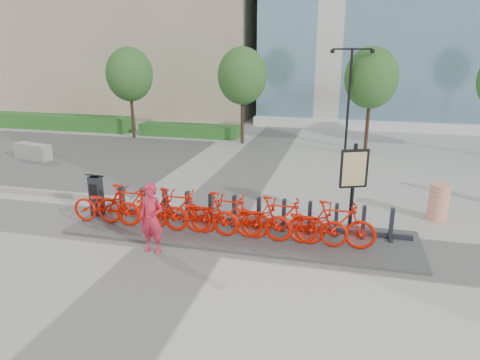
% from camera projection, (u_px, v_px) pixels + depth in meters
% --- Properties ---
extents(ground, '(120.00, 120.00, 0.00)m').
position_uv_depth(ground, '(192.00, 234.00, 11.96)').
color(ground, '#BBBAB3').
extents(gravel_patch, '(14.00, 14.00, 0.00)m').
position_uv_depth(gravel_patch, '(48.00, 155.00, 20.77)').
color(gravel_patch, '#444444').
rests_on(gravel_patch, ground).
extents(hedge_a, '(10.00, 1.40, 0.90)m').
position_uv_depth(hedge_a, '(60.00, 122.00, 27.60)').
color(hedge_a, '#1C6421').
rests_on(hedge_a, ground).
extents(hedge_b, '(6.00, 1.20, 0.70)m').
position_uv_depth(hedge_b, '(190.00, 130.00, 25.26)').
color(hedge_b, '#1C6421').
rests_on(hedge_b, ground).
extents(tree_0, '(2.60, 2.60, 5.10)m').
position_uv_depth(tree_0, '(130.00, 74.00, 23.89)').
color(tree_0, '#4D3224').
rests_on(tree_0, ground).
extents(tree_1, '(2.60, 2.60, 5.10)m').
position_uv_depth(tree_1, '(242.00, 76.00, 22.39)').
color(tree_1, '#4D3224').
rests_on(tree_1, ground).
extents(tree_2, '(2.60, 2.60, 5.10)m').
position_uv_depth(tree_2, '(371.00, 78.00, 20.88)').
color(tree_2, '#4D3224').
rests_on(tree_2, ground).
extents(streetlamp, '(2.00, 0.20, 5.00)m').
position_uv_depth(streetlamp, '(349.00, 89.00, 20.32)').
color(streetlamp, black).
rests_on(streetlamp, ground).
extents(dock_pad, '(9.60, 2.40, 0.08)m').
position_uv_depth(dock_pad, '(240.00, 233.00, 11.92)').
color(dock_pad, '#4A4A4A').
rests_on(dock_pad, ground).
extents(dock_rail_posts, '(8.02, 0.50, 0.85)m').
position_uv_depth(dock_rail_posts, '(246.00, 211.00, 12.22)').
color(dock_rail_posts, '#23232C').
rests_on(dock_rail_posts, dock_pad).
extents(bike_0, '(2.10, 0.73, 1.10)m').
position_uv_depth(bike_0, '(106.00, 205.00, 12.33)').
color(bike_0, red).
rests_on(bike_0, dock_pad).
extents(bike_1, '(2.04, 0.58, 1.23)m').
position_uv_depth(bike_1, '(129.00, 205.00, 12.15)').
color(bike_1, red).
rests_on(bike_1, dock_pad).
extents(bike_2, '(2.10, 0.73, 1.10)m').
position_uv_depth(bike_2, '(152.00, 210.00, 12.00)').
color(bike_2, red).
rests_on(bike_2, dock_pad).
extents(bike_3, '(2.04, 0.58, 1.23)m').
position_uv_depth(bike_3, '(176.00, 210.00, 11.81)').
color(bike_3, red).
rests_on(bike_3, dock_pad).
extents(bike_4, '(2.10, 0.73, 1.10)m').
position_uv_depth(bike_4, '(201.00, 214.00, 11.66)').
color(bike_4, red).
rests_on(bike_4, dock_pad).
extents(bike_5, '(2.04, 0.58, 1.23)m').
position_uv_depth(bike_5, '(226.00, 214.00, 11.48)').
color(bike_5, red).
rests_on(bike_5, dock_pad).
extents(bike_6, '(2.10, 0.73, 1.10)m').
position_uv_depth(bike_6, '(252.00, 219.00, 11.33)').
color(bike_6, red).
rests_on(bike_6, dock_pad).
extents(bike_7, '(2.04, 0.58, 1.23)m').
position_uv_depth(bike_7, '(279.00, 219.00, 11.14)').
color(bike_7, red).
rests_on(bike_7, dock_pad).
extents(bike_8, '(2.10, 0.73, 1.10)m').
position_uv_depth(bike_8, '(307.00, 224.00, 11.00)').
color(bike_8, red).
rests_on(bike_8, dock_pad).
extents(bike_9, '(2.04, 0.58, 1.23)m').
position_uv_depth(bike_9, '(335.00, 225.00, 10.81)').
color(bike_9, red).
rests_on(bike_9, dock_pad).
extents(kiosk, '(0.42, 0.36, 1.33)m').
position_uv_depth(kiosk, '(96.00, 195.00, 12.93)').
color(kiosk, '#23232C').
rests_on(kiosk, dock_pad).
extents(worker_red, '(0.70, 0.51, 1.80)m').
position_uv_depth(worker_red, '(151.00, 218.00, 10.65)').
color(worker_red, red).
rests_on(worker_red, ground).
extents(construction_barrel, '(0.65, 0.65, 1.10)m').
position_uv_depth(construction_barrel, '(439.00, 202.00, 12.79)').
color(construction_barrel, '#DB3200').
rests_on(construction_barrel, ground).
extents(jersey_barrier, '(2.01, 0.91, 0.75)m').
position_uv_depth(jersey_barrier, '(33.00, 152.00, 19.87)').
color(jersey_barrier, '#AFAFAF').
rests_on(jersey_barrier, ground).
extents(map_sign, '(0.78, 0.42, 2.44)m').
position_uv_depth(map_sign, '(354.00, 172.00, 12.09)').
color(map_sign, black).
rests_on(map_sign, ground).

